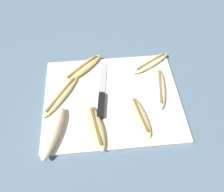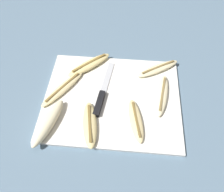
# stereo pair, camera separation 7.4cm
# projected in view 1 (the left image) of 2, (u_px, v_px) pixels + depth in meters

# --- Properties ---
(ground_plane) EXTENTS (4.00, 4.00, 0.00)m
(ground_plane) POSITION_uv_depth(u_px,v_px,m) (112.00, 100.00, 0.76)
(ground_plane) COLOR slate
(cutting_board) EXTENTS (0.46, 0.37, 0.01)m
(cutting_board) POSITION_uv_depth(u_px,v_px,m) (112.00, 99.00, 0.75)
(cutting_board) COLOR white
(cutting_board) RESTS_ON ground_plane
(knife) EXTENTS (0.05, 0.24, 0.02)m
(knife) POSITION_uv_depth(u_px,v_px,m) (102.00, 99.00, 0.74)
(knife) COLOR black
(knife) RESTS_ON cutting_board
(banana_pale_long) EXTENTS (0.07, 0.18, 0.02)m
(banana_pale_long) POSITION_uv_depth(u_px,v_px,m) (160.00, 88.00, 0.76)
(banana_pale_long) COLOR beige
(banana_pale_long) RESTS_ON cutting_board
(banana_mellow_near) EXTENTS (0.07, 0.16, 0.02)m
(banana_mellow_near) POSITION_uv_depth(u_px,v_px,m) (140.00, 116.00, 0.70)
(banana_mellow_near) COLOR beige
(banana_mellow_near) RESTS_ON cutting_board
(banana_ripe_center) EXTENTS (0.14, 0.18, 0.02)m
(banana_ripe_center) POSITION_uv_depth(u_px,v_px,m) (61.00, 96.00, 0.74)
(banana_ripe_center) COLOR beige
(banana_ripe_center) RESTS_ON cutting_board
(banana_bright_far) EXTENTS (0.09, 0.18, 0.03)m
(banana_bright_far) POSITION_uv_depth(u_px,v_px,m) (53.00, 133.00, 0.66)
(banana_bright_far) COLOR beige
(banana_bright_far) RESTS_ON cutting_board
(banana_cream_curved) EXTENTS (0.17, 0.12, 0.02)m
(banana_cream_curved) POSITION_uv_depth(u_px,v_px,m) (151.00, 63.00, 0.82)
(banana_cream_curved) COLOR beige
(banana_cream_curved) RESTS_ON cutting_board
(banana_spotted_left) EXTENTS (0.07, 0.17, 0.02)m
(banana_spotted_left) POSITION_uv_depth(u_px,v_px,m) (96.00, 127.00, 0.67)
(banana_spotted_left) COLOR #DBC684
(banana_spotted_left) RESTS_ON cutting_board
(banana_golden_short) EXTENTS (0.16, 0.15, 0.02)m
(banana_golden_short) POSITION_uv_depth(u_px,v_px,m) (83.00, 68.00, 0.81)
(banana_golden_short) COLOR #EDD689
(banana_golden_short) RESTS_ON cutting_board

